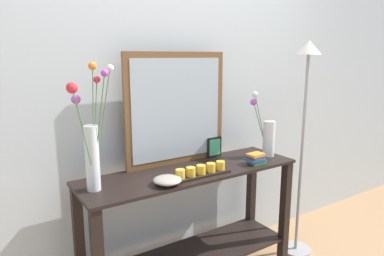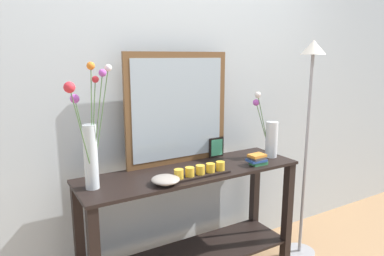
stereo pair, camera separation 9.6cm
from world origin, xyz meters
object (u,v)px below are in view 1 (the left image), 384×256
Objects in this scene: candle_tray at (201,171)px; picture_frame_small at (214,147)px; decorative_bowl at (168,180)px; book_stack at (256,158)px; console_table at (192,216)px; vase_right at (267,135)px; mirror_leaning at (177,109)px; tall_vase_left at (91,144)px; floor_lamp at (305,114)px.

candle_tray is 2.75× the size of picture_frame_small.
decorative_bowl is 1.25× the size of book_stack.
vase_right is at bearing -2.52° from console_table.
vase_right is at bearing -29.55° from picture_frame_small.
mirror_leaning reaches higher than console_table.
console_table is 0.86m from tall_vase_left.
floor_lamp is (0.96, 0.03, 0.26)m from candle_tray.
tall_vase_left is at bearing 178.78° from vase_right.
picture_frame_small reaches higher than book_stack.
console_table is 0.57m from book_stack.
vase_right reaches higher than console_table.
mirror_leaning is at bearing 16.24° from tall_vase_left.
floor_lamp reaches higher than book_stack.
console_table is 0.46m from decorative_bowl.
candle_tray is (-0.02, -0.31, -0.34)m from mirror_leaning.
candle_tray is 2.98× the size of book_stack.
floor_lamp is at bearing -22.04° from picture_frame_small.
mirror_leaning is at bearing 88.76° from console_table.
picture_frame_small is 0.64m from decorative_bowl.
picture_frame_small reaches higher than console_table.
floor_lamp is at bearing 1.59° from candle_tray.
console_table is 11.09× the size of book_stack.
book_stack is (0.43, -0.13, 0.36)m from console_table.
floor_lamp is (1.58, -0.10, 0.03)m from tall_vase_left.
tall_vase_left reaches higher than console_table.
mirror_leaning reaches higher than candle_tray.
vase_right is at bearing 8.41° from candle_tray.
book_stack is (0.45, -0.00, 0.01)m from candle_tray.
picture_frame_small reaches higher than decorative_bowl.
mirror_leaning is 0.42m from picture_frame_small.
book_stack is (0.69, 0.01, 0.01)m from decorative_bowl.
picture_frame_small is at bearing 42.28° from candle_tray.
tall_vase_left reaches higher than vase_right.
mirror_leaning is at bearing 51.31° from decorative_bowl.
picture_frame_small is (0.30, 0.16, 0.39)m from console_table.
console_table is at bearing -91.24° from mirror_leaning.
floor_lamp reaches higher than console_table.
book_stack is 0.08× the size of floor_lamp.
tall_vase_left is at bearing -170.12° from picture_frame_small.
candle_tray is (-0.02, -0.12, 0.35)m from console_table.
tall_vase_left is 1.47× the size of vase_right.
decorative_bowl is (-0.56, -0.30, -0.04)m from picture_frame_small.
mirror_leaning is at bearing 86.48° from candle_tray.
console_table is 10.24× the size of picture_frame_small.
tall_vase_left is 4.83× the size of picture_frame_small.
mirror_leaning is 1.90× the size of candle_tray.
vase_right is 0.91m from decorative_bowl.
mirror_leaning reaches higher than vase_right.
book_stack is at bearing -65.46° from picture_frame_small.
floor_lamp reaches higher than decorative_bowl.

